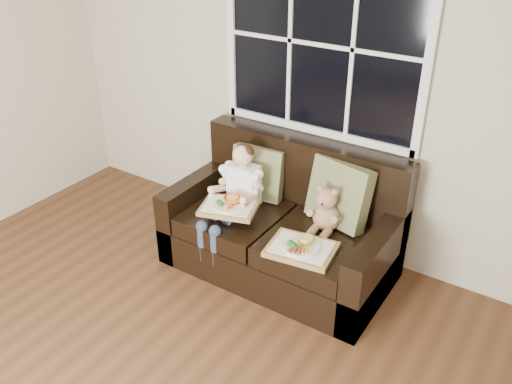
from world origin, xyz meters
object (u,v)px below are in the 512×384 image
Objects in this scene: tray_right at (301,248)px; teddy_bear at (326,212)px; child at (237,190)px; tray_left at (229,206)px; loveseat at (284,231)px.

teddy_bear is at bearing 81.40° from tray_right.
tray_right is at bearing -94.20° from teddy_bear.
teddy_bear is (0.69, 0.12, -0.03)m from child.
child is 0.71m from teddy_bear.
tray_right is at bearing -23.03° from tray_left.
child is 1.58× the size of tray_right.
child is at bearing -173.48° from teddy_bear.
loveseat is at bearing 17.95° from child.
teddy_bear reaches higher than tray_left.
child is 0.74m from tray_right.
loveseat is 0.44m from teddy_bear.
child is 0.18m from tray_left.
child reaches higher than tray_right.
tray_left is (0.04, -0.16, -0.05)m from child.
teddy_bear is at bearing 6.11° from tray_left.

